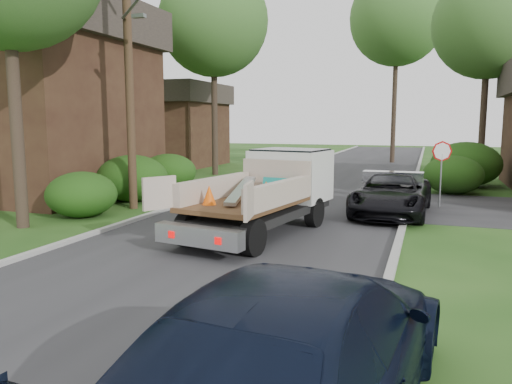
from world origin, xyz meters
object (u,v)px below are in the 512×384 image
at_px(tree_right_far, 489,24).
at_px(house_left_far, 167,124).
at_px(utility_pole, 129,65).
at_px(tree_center_far, 397,18).
at_px(tree_left_back, 76,16).
at_px(flatbed_truck, 274,187).
at_px(black_pickup, 392,194).
at_px(navy_suv, 299,350).
at_px(tree_left_far, 214,22).
at_px(house_left_near, 28,97).
at_px(stop_sign, 442,160).

bearing_deg(tree_right_far, house_left_far, 174.56).
bearing_deg(utility_pole, tree_center_far, 73.35).
distance_m(tree_left_back, flatbed_truck, 19.04).
bearing_deg(tree_left_back, house_left_far, 86.82).
distance_m(house_left_far, flatbed_truck, 23.40).
distance_m(black_pickup, navy_suv, 12.82).
height_order(house_left_far, black_pickup, house_left_far).
xyz_separation_m(tree_left_far, tree_center_far, (9.50, 13.00, 2.00)).
relative_size(tree_left_far, tree_left_back, 1.02).
bearing_deg(tree_right_far, tree_left_far, -168.69).
bearing_deg(tree_center_far, house_left_far, -152.70).
distance_m(tree_right_far, tree_left_back, 22.62).
height_order(tree_left_far, tree_left_back, tree_left_far).
distance_m(house_left_far, tree_left_back, 10.79).
xyz_separation_m(tree_right_far, tree_center_far, (-5.50, 10.00, 2.50)).
bearing_deg(tree_center_far, house_left_near, -121.33).
xyz_separation_m(stop_sign, tree_right_far, (2.30, 11.00, 6.70)).
bearing_deg(house_left_near, stop_sign, 6.63).
distance_m(stop_sign, tree_left_far, 16.65).
xyz_separation_m(utility_pole, tree_left_far, (-2.02, 12.02, 3.81)).
relative_size(house_left_near, tree_left_back, 0.81).
relative_size(flatbed_truck, black_pickup, 1.26).
height_order(tree_left_far, flatbed_truck, tree_left_far).
distance_m(tree_right_far, flatbed_truck, 19.51).
bearing_deg(navy_suv, tree_left_back, -41.55).
distance_m(house_left_near, tree_left_far, 11.93).
distance_m(house_left_near, flatbed_truck, 13.34).
xyz_separation_m(tree_center_far, navy_suv, (1.59, -36.00, -10.12)).
bearing_deg(stop_sign, tree_center_far, 98.66).
bearing_deg(tree_center_far, utility_pole, -106.65).
xyz_separation_m(stop_sign, tree_left_far, (-12.70, 8.00, 7.20)).
relative_size(tree_right_far, tree_left_back, 0.96).
xyz_separation_m(utility_pole, house_left_near, (-6.52, 2.02, -0.89)).
xyz_separation_m(tree_left_far, navy_suv, (11.09, -23.00, -8.12)).
relative_size(tree_right_far, navy_suv, 1.94).
bearing_deg(stop_sign, navy_suv, -96.13).
relative_size(house_left_far, tree_left_back, 0.63).
height_order(tree_left_far, navy_suv, tree_left_far).
relative_size(tree_left_far, tree_right_far, 1.06).
relative_size(house_left_far, flatbed_truck, 1.16).
bearing_deg(utility_pole, navy_suv, -50.44).
relative_size(black_pickup, navy_suv, 0.87).
bearing_deg(house_left_far, navy_suv, -58.60).
bearing_deg(tree_center_far, black_pickup, -86.05).
height_order(tree_center_far, navy_suv, tree_center_far).
bearing_deg(house_left_near, house_left_far, 95.71).
xyz_separation_m(stop_sign, utility_pole, (-10.68, -4.02, 3.40)).
bearing_deg(black_pickup, tree_right_far, 76.28).
bearing_deg(house_left_far, tree_right_far, -5.44).
xyz_separation_m(utility_pole, house_left_far, (-8.02, 17.02, -2.12)).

